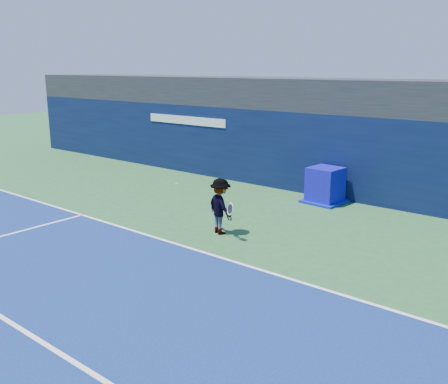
{
  "coord_description": "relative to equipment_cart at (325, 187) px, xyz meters",
  "views": [
    {
      "loc": [
        8.28,
        -5.97,
        4.64
      ],
      "look_at": [
        -0.9,
        5.2,
        1.0
      ],
      "focal_mm": 40.0,
      "sensor_mm": 36.0,
      "label": 1
    }
  ],
  "objects": [
    {
      "name": "tennis_player",
      "position": [
        -0.69,
        -4.89,
        0.23
      ],
      "size": [
        1.32,
        0.9,
        1.6
      ],
      "color": "white",
      "rests_on": "ground"
    },
    {
      "name": "service_line",
      "position": [
        -0.26,
        -11.36,
        -0.56
      ],
      "size": [
        24.0,
        0.1,
        0.01
      ],
      "primitive_type": "cube",
      "color": "white",
      "rests_on": "ground"
    },
    {
      "name": "equipment_cart",
      "position": [
        0.0,
        0.0,
        0.0
      ],
      "size": [
        1.39,
        1.39,
        1.25
      ],
      "color": "#100CAC",
      "rests_on": "ground"
    },
    {
      "name": "ground",
      "position": [
        -0.26,
        -9.36,
        -0.57
      ],
      "size": [
        80.0,
        80.0,
        0.0
      ],
      "primitive_type": "plane",
      "color": "#295D30",
      "rests_on": "ground"
    },
    {
      "name": "tennis_ball",
      "position": [
        -2.75,
        -4.55,
        0.52
      ],
      "size": [
        0.06,
        0.06,
        0.06
      ],
      "color": "#F4F81B",
      "rests_on": "ground"
    },
    {
      "name": "baseline",
      "position": [
        -0.26,
        -6.36,
        -0.56
      ],
      "size": [
        24.0,
        0.1,
        0.01
      ],
      "primitive_type": "cube",
      "color": "white",
      "rests_on": "ground"
    },
    {
      "name": "stadium_band",
      "position": [
        -0.26,
        2.14,
        3.03
      ],
      "size": [
        36.0,
        3.0,
        1.2
      ],
      "primitive_type": "cube",
      "color": "#222227",
      "rests_on": "back_wall_assembly"
    },
    {
      "name": "back_wall_assembly",
      "position": [
        -0.27,
        1.14,
        0.93
      ],
      "size": [
        36.0,
        1.03,
        3.0
      ],
      "color": "#091435",
      "rests_on": "ground"
    }
  ]
}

